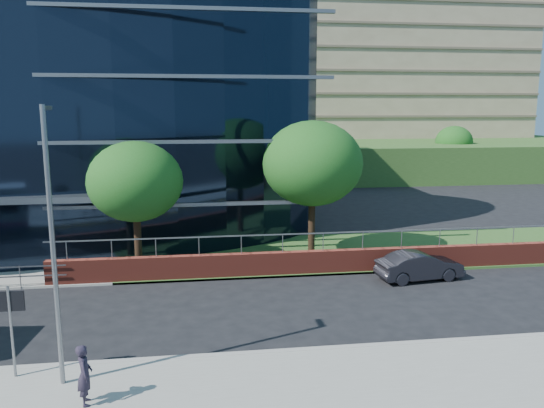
{
  "coord_description": "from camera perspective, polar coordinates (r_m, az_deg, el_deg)",
  "views": [
    {
      "loc": [
        10.07,
        -17.18,
        8.03
      ],
      "look_at": [
        13.58,
        8.0,
        3.45
      ],
      "focal_mm": 35.0,
      "sensor_mm": 36.0,
      "label": 1
    }
  ],
  "objects": [
    {
      "name": "grass_verge",
      "position": [
        32.43,
        17.85,
        -4.51
      ],
      "size": [
        36.0,
        8.0,
        0.12
      ],
      "primitive_type": "cube",
      "color": "#2D511E",
      "rests_on": "ground"
    },
    {
      "name": "retaining_wall",
      "position": [
        27.44,
        13.68,
        -5.77
      ],
      "size": [
        34.0,
        0.4,
        2.11
      ],
      "color": "maroon",
      "rests_on": "ground"
    },
    {
      "name": "apartment_block",
      "position": [
        77.62,
        8.69,
        12.38
      ],
      "size": [
        60.0,
        42.0,
        30.0
      ],
      "color": "#2D511E",
      "rests_on": "ground"
    },
    {
      "name": "street_sign",
      "position": [
        17.57,
        -26.35,
        -10.45
      ],
      "size": [
        0.85,
        0.09,
        2.8
      ],
      "color": "slate",
      "rests_on": "pavement_near"
    },
    {
      "name": "tree_far_c",
      "position": [
        26.59,
        -14.5,
        2.34
      ],
      "size": [
        4.62,
        4.62,
        6.51
      ],
      "color": "black",
      "rests_on": "ground"
    },
    {
      "name": "tree_far_d",
      "position": [
        27.96,
        4.37,
        4.35
      ],
      "size": [
        5.28,
        5.28,
        7.44
      ],
      "color": "black",
      "rests_on": "ground"
    },
    {
      "name": "tree_dist_e",
      "position": [
        58.95,
        5.79,
        6.77
      ],
      "size": [
        4.62,
        4.62,
        6.51
      ],
      "color": "black",
      "rests_on": "ground"
    },
    {
      "name": "tree_dist_f",
      "position": [
        66.43,
        18.99,
        6.37
      ],
      "size": [
        4.29,
        4.29,
        6.05
      ],
      "color": "black",
      "rests_on": "ground"
    },
    {
      "name": "streetlight_east",
      "position": [
        15.96,
        -22.53,
        -3.59
      ],
      "size": [
        0.15,
        0.77,
        8.0
      ],
      "color": "slate",
      "rests_on": "pavement_near"
    },
    {
      "name": "parked_car",
      "position": [
        26.26,
        15.59,
        -6.43
      ],
      "size": [
        4.26,
        1.95,
        1.35
      ],
      "primitive_type": "imported",
      "rotation": [
        0.0,
        0.0,
        1.7
      ],
      "color": "black",
      "rests_on": "ground"
    },
    {
      "name": "pedestrian",
      "position": [
        15.77,
        -19.51,
        -16.92
      ],
      "size": [
        0.52,
        0.69,
        1.69
      ],
      "primitive_type": "imported",
      "rotation": [
        0.0,
        0.0,
        1.77
      ],
      "color": "black",
      "rests_on": "pavement_near"
    }
  ]
}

